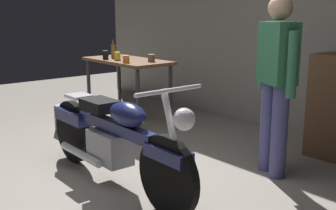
{
  "coord_description": "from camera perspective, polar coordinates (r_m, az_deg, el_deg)",
  "views": [
    {
      "loc": [
        2.98,
        -1.84,
        1.54
      ],
      "look_at": [
        -0.01,
        0.7,
        0.65
      ],
      "focal_mm": 44.75,
      "sensor_mm": 36.0,
      "label": 1
    }
  ],
  "objects": [
    {
      "name": "mug_orange_travel",
      "position": [
        5.29,
        -5.71,
        6.26
      ],
      "size": [
        0.11,
        0.08,
        0.09
      ],
      "color": "orange",
      "rests_on": "workbench"
    },
    {
      "name": "mug_black_matte",
      "position": [
        5.7,
        -8.49,
        6.76
      ],
      "size": [
        0.11,
        0.08,
        0.11
      ],
      "color": "black",
      "rests_on": "workbench"
    },
    {
      "name": "mug_brown_stoneware",
      "position": [
        5.38,
        -2.27,
        6.43
      ],
      "size": [
        0.12,
        0.09,
        0.09
      ],
      "color": "brown",
      "rests_on": "workbench"
    },
    {
      "name": "ground_plane",
      "position": [
        3.82,
        -8.05,
        -11.11
      ],
      "size": [
        12.0,
        12.0,
        0.0
      ],
      "primitive_type": "plane",
      "color": "gray"
    },
    {
      "name": "person_standing",
      "position": [
        3.99,
        14.55,
        3.51
      ],
      "size": [
        0.53,
        0.35,
        1.67
      ],
      "rotation": [
        0.0,
        0.0,
        2.73
      ],
      "color": "#4C4C87",
      "rests_on": "ground_plane"
    },
    {
      "name": "motorcycle",
      "position": [
        3.73,
        -7.49,
        -4.33
      ],
      "size": [
        2.19,
        0.6,
        1.0
      ],
      "rotation": [
        0.0,
        0.0,
        -0.02
      ],
      "color": "black",
      "rests_on": "ground_plane"
    },
    {
      "name": "workbench",
      "position": [
        5.66,
        -5.58,
        5.08
      ],
      "size": [
        1.3,
        0.64,
        0.9
      ],
      "color": "brown",
      "rests_on": "ground_plane"
    },
    {
      "name": "back_wall",
      "position": [
        5.51,
        17.41,
        12.31
      ],
      "size": [
        8.0,
        0.12,
        3.1
      ],
      "primitive_type": "cube",
      "color": "gray",
      "rests_on": "ground_plane"
    },
    {
      "name": "bottle",
      "position": [
        5.87,
        -7.47,
        7.36
      ],
      "size": [
        0.06,
        0.06,
        0.24
      ],
      "color": "olive",
      "rests_on": "workbench"
    },
    {
      "name": "storage_bin",
      "position": [
        5.53,
        -12.74,
        -1.89
      ],
      "size": [
        0.44,
        0.32,
        0.34
      ],
      "primitive_type": "cube",
      "color": "gray",
      "rests_on": "ground_plane"
    },
    {
      "name": "mug_yellow_tall",
      "position": [
        5.59,
        -6.92,
        6.65
      ],
      "size": [
        0.12,
        0.08,
        0.11
      ],
      "color": "yellow",
      "rests_on": "workbench"
    }
  ]
}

